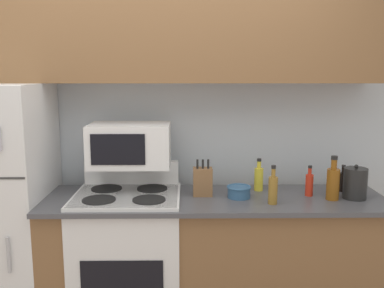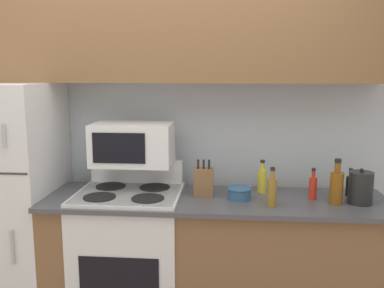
# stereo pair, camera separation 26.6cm
# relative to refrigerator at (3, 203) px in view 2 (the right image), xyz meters

# --- Properties ---
(wall_back) EXTENTS (8.00, 0.05, 2.55)m
(wall_back) POSITION_rel_refrigerator_xyz_m (1.09, 0.37, 0.46)
(wall_back) COLOR silver
(wall_back) RESTS_ON ground_plane
(lower_cabinets) EXTENTS (2.18, 0.61, 0.91)m
(lower_cabinets) POSITION_rel_refrigerator_xyz_m (1.46, -0.05, -0.36)
(lower_cabinets) COLOR brown
(lower_cabinets) RESTS_ON ground_plane
(refrigerator) EXTENTS (0.73, 0.69, 1.63)m
(refrigerator) POSITION_rel_refrigerator_xyz_m (0.00, 0.00, 0.00)
(refrigerator) COLOR white
(refrigerator) RESTS_ON ground_plane
(upper_cabinets) EXTENTS (2.91, 0.33, 0.72)m
(upper_cabinets) POSITION_rel_refrigerator_xyz_m (1.09, 0.18, 1.18)
(upper_cabinets) COLOR brown
(upper_cabinets) RESTS_ON refrigerator
(stove) EXTENTS (0.68, 0.60, 1.09)m
(stove) POSITION_rel_refrigerator_xyz_m (0.89, -0.06, -0.33)
(stove) COLOR white
(stove) RESTS_ON ground_plane
(microwave) EXTENTS (0.52, 0.34, 0.28)m
(microwave) POSITION_rel_refrigerator_xyz_m (0.90, 0.05, 0.42)
(microwave) COLOR white
(microwave) RESTS_ON stove
(knife_block) EXTENTS (0.12, 0.10, 0.24)m
(knife_block) POSITION_rel_refrigerator_xyz_m (1.38, -0.01, 0.19)
(knife_block) COLOR brown
(knife_block) RESTS_ON lower_cabinets
(bowl) EXTENTS (0.16, 0.16, 0.08)m
(bowl) POSITION_rel_refrigerator_xyz_m (1.61, -0.07, 0.13)
(bowl) COLOR #335B84
(bowl) RESTS_ON lower_cabinets
(bottle_whiskey) EXTENTS (0.08, 0.08, 0.28)m
(bottle_whiskey) POSITION_rel_refrigerator_xyz_m (2.19, -0.12, 0.20)
(bottle_whiskey) COLOR brown
(bottle_whiskey) RESTS_ON lower_cabinets
(bottle_hot_sauce) EXTENTS (0.05, 0.05, 0.20)m
(bottle_hot_sauce) POSITION_rel_refrigerator_xyz_m (2.07, -0.03, 0.17)
(bottle_hot_sauce) COLOR red
(bottle_hot_sauce) RESTS_ON lower_cabinets
(bottle_cooking_spray) EXTENTS (0.06, 0.06, 0.22)m
(bottle_cooking_spray) POSITION_rel_refrigerator_xyz_m (1.76, 0.09, 0.18)
(bottle_cooking_spray) COLOR gold
(bottle_cooking_spray) RESTS_ON lower_cabinets
(bottle_soy_sauce) EXTENTS (0.05, 0.05, 0.18)m
(bottle_soy_sauce) POSITION_rel_refrigerator_xyz_m (2.32, 0.07, 0.16)
(bottle_soy_sauce) COLOR black
(bottle_soy_sauce) RESTS_ON lower_cabinets
(bottle_vinegar) EXTENTS (0.06, 0.06, 0.24)m
(bottle_vinegar) POSITION_rel_refrigerator_xyz_m (1.80, -0.20, 0.19)
(bottle_vinegar) COLOR olive
(bottle_vinegar) RESTS_ON lower_cabinets
(kettle) EXTENTS (0.15, 0.15, 0.22)m
(kettle) POSITION_rel_refrigerator_xyz_m (2.34, -0.10, 0.19)
(kettle) COLOR black
(kettle) RESTS_ON lower_cabinets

